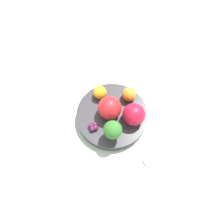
{
  "coord_description": "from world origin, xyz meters",
  "views": [
    {
      "loc": [
        0.25,
        0.07,
        0.58
      ],
      "look_at": [
        0.0,
        0.0,
        0.06
      ],
      "focal_mm": 35.0,
      "sensor_mm": 36.0,
      "label": 1
    }
  ],
  "objects_px": {
    "apple_green": "(134,115)",
    "spoon": "(158,157)",
    "orange_back": "(100,92)",
    "bowl": "(112,116)",
    "orange_front": "(129,94)",
    "grape_cluster": "(93,127)",
    "broccoli": "(113,130)",
    "apple_red": "(110,107)"
  },
  "relations": [
    {
      "from": "apple_green",
      "to": "spoon",
      "type": "distance_m",
      "value": 0.13
    },
    {
      "from": "orange_back",
      "to": "bowl",
      "type": "bearing_deg",
      "value": 47.02
    },
    {
      "from": "orange_back",
      "to": "orange_front",
      "type": "bearing_deg",
      "value": 101.65
    },
    {
      "from": "orange_front",
      "to": "spoon",
      "type": "xyz_separation_m",
      "value": [
        0.14,
        0.11,
        -0.04
      ]
    },
    {
      "from": "bowl",
      "to": "apple_green",
      "type": "distance_m",
      "value": 0.07
    },
    {
      "from": "grape_cluster",
      "to": "broccoli",
      "type": "bearing_deg",
      "value": 82.15
    },
    {
      "from": "orange_front",
      "to": "broccoli",
      "type": "bearing_deg",
      "value": -5.22
    },
    {
      "from": "orange_back",
      "to": "spoon",
      "type": "xyz_separation_m",
      "value": [
        0.12,
        0.19,
        -0.04
      ]
    },
    {
      "from": "orange_back",
      "to": "spoon",
      "type": "bearing_deg",
      "value": 58.28
    },
    {
      "from": "apple_green",
      "to": "orange_back",
      "type": "distance_m",
      "value": 0.12
    },
    {
      "from": "apple_red",
      "to": "orange_back",
      "type": "distance_m",
      "value": 0.06
    },
    {
      "from": "grape_cluster",
      "to": "bowl",
      "type": "bearing_deg",
      "value": 146.94
    },
    {
      "from": "bowl",
      "to": "orange_back",
      "type": "bearing_deg",
      "value": -132.98
    },
    {
      "from": "spoon",
      "to": "orange_front",
      "type": "bearing_deg",
      "value": -139.71
    },
    {
      "from": "apple_green",
      "to": "spoon",
      "type": "xyz_separation_m",
      "value": [
        0.07,
        0.09,
        -0.05
      ]
    },
    {
      "from": "broccoli",
      "to": "grape_cluster",
      "type": "bearing_deg",
      "value": -97.85
    },
    {
      "from": "broccoli",
      "to": "spoon",
      "type": "xyz_separation_m",
      "value": [
        0.01,
        0.13,
        -0.06
      ]
    },
    {
      "from": "broccoli",
      "to": "grape_cluster",
      "type": "relative_size",
      "value": 2.39
    },
    {
      "from": "apple_red",
      "to": "orange_front",
      "type": "relative_size",
      "value": 1.61
    },
    {
      "from": "broccoli",
      "to": "apple_green",
      "type": "distance_m",
      "value": 0.07
    },
    {
      "from": "orange_back",
      "to": "spoon",
      "type": "distance_m",
      "value": 0.23
    },
    {
      "from": "apple_red",
      "to": "orange_back",
      "type": "bearing_deg",
      "value": -135.58
    },
    {
      "from": "bowl",
      "to": "orange_front",
      "type": "height_order",
      "value": "orange_front"
    },
    {
      "from": "spoon",
      "to": "bowl",
      "type": "bearing_deg",
      "value": -117.28
    },
    {
      "from": "apple_red",
      "to": "spoon",
      "type": "bearing_deg",
      "value": 63.04
    },
    {
      "from": "orange_front",
      "to": "grape_cluster",
      "type": "xyz_separation_m",
      "value": [
        0.11,
        -0.07,
        -0.01
      ]
    },
    {
      "from": "apple_red",
      "to": "grape_cluster",
      "type": "relative_size",
      "value": 2.25
    },
    {
      "from": "broccoli",
      "to": "orange_back",
      "type": "relative_size",
      "value": 1.81
    },
    {
      "from": "grape_cluster",
      "to": "spoon",
      "type": "height_order",
      "value": "grape_cluster"
    },
    {
      "from": "bowl",
      "to": "orange_front",
      "type": "relative_size",
      "value": 5.01
    },
    {
      "from": "broccoli",
      "to": "orange_front",
      "type": "xyz_separation_m",
      "value": [
        -0.12,
        0.01,
        -0.02
      ]
    },
    {
      "from": "broccoli",
      "to": "apple_red",
      "type": "xyz_separation_m",
      "value": [
        -0.06,
        -0.03,
        -0.01
      ]
    },
    {
      "from": "bowl",
      "to": "apple_red",
      "type": "height_order",
      "value": "apple_red"
    },
    {
      "from": "bowl",
      "to": "orange_back",
      "type": "distance_m",
      "value": 0.07
    },
    {
      "from": "bowl",
      "to": "broccoli",
      "type": "xyz_separation_m",
      "value": [
        0.06,
        0.02,
        0.05
      ]
    },
    {
      "from": "orange_front",
      "to": "orange_back",
      "type": "distance_m",
      "value": 0.08
    },
    {
      "from": "orange_front",
      "to": "orange_back",
      "type": "xyz_separation_m",
      "value": [
        0.02,
        -0.08,
        -0.0
      ]
    },
    {
      "from": "bowl",
      "to": "apple_red",
      "type": "xyz_separation_m",
      "value": [
        -0.0,
        -0.01,
        0.04
      ]
    },
    {
      "from": "apple_red",
      "to": "grape_cluster",
      "type": "xyz_separation_m",
      "value": [
        0.06,
        -0.03,
        -0.02
      ]
    },
    {
      "from": "bowl",
      "to": "spoon",
      "type": "xyz_separation_m",
      "value": [
        0.08,
        0.15,
        -0.01
      ]
    },
    {
      "from": "apple_green",
      "to": "spoon",
      "type": "height_order",
      "value": "apple_green"
    },
    {
      "from": "apple_green",
      "to": "grape_cluster",
      "type": "xyz_separation_m",
      "value": [
        0.05,
        -0.09,
        -0.02
      ]
    }
  ]
}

